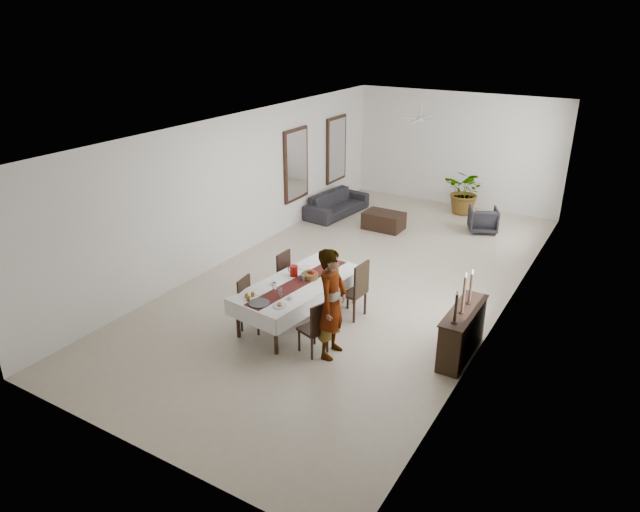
# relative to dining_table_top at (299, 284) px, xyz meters

# --- Properties ---
(floor) EXTENTS (6.00, 12.00, 0.00)m
(floor) POSITION_rel_dining_table_top_xyz_m (0.12, 2.10, -0.72)
(floor) COLOR beige
(floor) RESTS_ON ground
(ceiling) EXTENTS (6.00, 12.00, 0.02)m
(ceiling) POSITION_rel_dining_table_top_xyz_m (0.12, 2.10, 2.48)
(ceiling) COLOR white
(ceiling) RESTS_ON wall_back
(wall_back) EXTENTS (6.00, 0.02, 3.20)m
(wall_back) POSITION_rel_dining_table_top_xyz_m (0.12, 8.10, 0.88)
(wall_back) COLOR white
(wall_back) RESTS_ON floor
(wall_front) EXTENTS (6.00, 0.02, 3.20)m
(wall_front) POSITION_rel_dining_table_top_xyz_m (0.12, -3.90, 0.88)
(wall_front) COLOR white
(wall_front) RESTS_ON floor
(wall_left) EXTENTS (0.02, 12.00, 3.20)m
(wall_left) POSITION_rel_dining_table_top_xyz_m (-2.88, 2.10, 0.88)
(wall_left) COLOR white
(wall_left) RESTS_ON floor
(wall_right) EXTENTS (0.02, 12.00, 3.20)m
(wall_right) POSITION_rel_dining_table_top_xyz_m (3.12, 2.10, 0.88)
(wall_right) COLOR white
(wall_right) RESTS_ON floor
(dining_table_top) EXTENTS (1.27, 2.47, 0.05)m
(dining_table_top) POSITION_rel_dining_table_top_xyz_m (0.00, 0.00, 0.00)
(dining_table_top) COLOR black
(dining_table_top) RESTS_ON table_leg_fl
(table_leg_fl) EXTENTS (0.08, 0.08, 0.69)m
(table_leg_fl) POSITION_rel_dining_table_top_xyz_m (-0.57, -1.07, -0.37)
(table_leg_fl) COLOR black
(table_leg_fl) RESTS_ON floor
(table_leg_fr) EXTENTS (0.08, 0.08, 0.69)m
(table_leg_fr) POSITION_rel_dining_table_top_xyz_m (0.30, -1.17, -0.37)
(table_leg_fr) COLOR black
(table_leg_fr) RESTS_ON floor
(table_leg_bl) EXTENTS (0.08, 0.08, 0.69)m
(table_leg_bl) POSITION_rel_dining_table_top_xyz_m (-0.30, 1.17, -0.37)
(table_leg_bl) COLOR black
(table_leg_bl) RESTS_ON floor
(table_leg_br) EXTENTS (0.08, 0.08, 0.69)m
(table_leg_br) POSITION_rel_dining_table_top_xyz_m (0.57, 1.07, -0.37)
(table_leg_br) COLOR black
(table_leg_br) RESTS_ON floor
(tablecloth_top) EXTENTS (1.46, 2.67, 0.01)m
(tablecloth_top) POSITION_rel_dining_table_top_xyz_m (0.00, 0.00, 0.03)
(tablecloth_top) COLOR white
(tablecloth_top) RESTS_ON dining_table_top
(tablecloth_drape_left) EXTENTS (0.32, 2.53, 0.30)m
(tablecloth_drape_left) POSITION_rel_dining_table_top_xyz_m (-0.57, 0.07, -0.11)
(tablecloth_drape_left) COLOR silver
(tablecloth_drape_left) RESTS_ON dining_table_top
(tablecloth_drape_right) EXTENTS (0.32, 2.53, 0.30)m
(tablecloth_drape_right) POSITION_rel_dining_table_top_xyz_m (0.57, -0.07, -0.11)
(tablecloth_drape_right) COLOR white
(tablecloth_drape_right) RESTS_ON dining_table_top
(tablecloth_drape_near) EXTENTS (1.16, 0.15, 0.30)m
(tablecloth_drape_near) POSITION_rel_dining_table_top_xyz_m (-0.15, -1.26, -0.11)
(tablecloth_drape_near) COLOR white
(tablecloth_drape_near) RESTS_ON dining_table_top
(tablecloth_drape_far) EXTENTS (1.16, 0.15, 0.30)m
(tablecloth_drape_far) POSITION_rel_dining_table_top_xyz_m (0.15, 1.26, -0.11)
(tablecloth_drape_far) COLOR white
(tablecloth_drape_far) RESTS_ON dining_table_top
(table_runner) EXTENTS (0.64, 2.49, 0.00)m
(table_runner) POSITION_rel_dining_table_top_xyz_m (0.00, 0.00, 0.04)
(table_runner) COLOR maroon
(table_runner) RESTS_ON tablecloth_top
(red_pitcher) EXTENTS (0.16, 0.16, 0.20)m
(red_pitcher) POSITION_rel_dining_table_top_xyz_m (-0.23, 0.18, 0.13)
(red_pitcher) COLOR maroon
(red_pitcher) RESTS_ON tablecloth_top
(pitcher_handle) EXTENTS (0.12, 0.03, 0.12)m
(pitcher_handle) POSITION_rel_dining_table_top_xyz_m (-0.31, 0.19, 0.13)
(pitcher_handle) COLOR maroon
(pitcher_handle) RESTS_ON red_pitcher
(wine_glass_near) EXTENTS (0.07, 0.07, 0.17)m
(wine_glass_near) POSITION_rel_dining_table_top_xyz_m (0.04, -0.65, 0.12)
(wine_glass_near) COLOR white
(wine_glass_near) RESTS_ON tablecloth_top
(wine_glass_mid) EXTENTS (0.07, 0.07, 0.17)m
(wine_glass_mid) POSITION_rel_dining_table_top_xyz_m (-0.16, -0.53, 0.12)
(wine_glass_mid) COLOR white
(wine_glass_mid) RESTS_ON tablecloth_top
(wine_glass_far) EXTENTS (0.07, 0.07, 0.17)m
(wine_glass_far) POSITION_rel_dining_table_top_xyz_m (0.05, 0.04, 0.12)
(wine_glass_far) COLOR white
(wine_glass_far) RESTS_ON tablecloth_top
(teacup_right) EXTENTS (0.09, 0.09, 0.06)m
(teacup_right) POSITION_rel_dining_table_top_xyz_m (0.22, -0.62, 0.07)
(teacup_right) COLOR silver
(teacup_right) RESTS_ON saucer_right
(saucer_right) EXTENTS (0.15, 0.15, 0.01)m
(saucer_right) POSITION_rel_dining_table_top_xyz_m (0.22, -0.62, 0.04)
(saucer_right) COLOR silver
(saucer_right) RESTS_ON tablecloth_top
(teacup_left) EXTENTS (0.09, 0.09, 0.06)m
(teacup_left) POSITION_rel_dining_table_top_xyz_m (-0.34, -0.31, 0.07)
(teacup_left) COLOR white
(teacup_left) RESTS_ON saucer_left
(saucer_left) EXTENTS (0.15, 0.15, 0.01)m
(saucer_left) POSITION_rel_dining_table_top_xyz_m (-0.34, -0.31, 0.04)
(saucer_left) COLOR white
(saucer_left) RESTS_ON tablecloth_top
(plate_near_right) EXTENTS (0.24, 0.24, 0.01)m
(plate_near_right) POSITION_rel_dining_table_top_xyz_m (0.22, -0.92, 0.04)
(plate_near_right) COLOR silver
(plate_near_right) RESTS_ON tablecloth_top
(bread_near_right) EXTENTS (0.09, 0.09, 0.09)m
(bread_near_right) POSITION_rel_dining_table_top_xyz_m (0.22, -0.92, 0.07)
(bread_near_right) COLOR tan
(bread_near_right) RESTS_ON plate_near_right
(plate_near_left) EXTENTS (0.24, 0.24, 0.01)m
(plate_near_left) POSITION_rel_dining_table_top_xyz_m (-0.38, -0.70, 0.04)
(plate_near_left) COLOR white
(plate_near_left) RESTS_ON tablecloth_top
(plate_far_left) EXTENTS (0.24, 0.24, 0.01)m
(plate_far_left) POSITION_rel_dining_table_top_xyz_m (-0.25, 0.58, 0.04)
(plate_far_left) COLOR white
(plate_far_left) RESTS_ON tablecloth_top
(serving_tray) EXTENTS (0.36, 0.36, 0.02)m
(serving_tray) POSITION_rel_dining_table_top_xyz_m (-0.13, -1.03, 0.05)
(serving_tray) COLOR #3A3A3E
(serving_tray) RESTS_ON tablecloth_top
(jam_jar_a) EXTENTS (0.06, 0.06, 0.07)m
(jam_jar_a) POSITION_rel_dining_table_top_xyz_m (-0.34, -1.03, 0.07)
(jam_jar_a) COLOR brown
(jam_jar_a) RESTS_ON tablecloth_top
(jam_jar_b) EXTENTS (0.06, 0.06, 0.07)m
(jam_jar_b) POSITION_rel_dining_table_top_xyz_m (-0.44, -0.96, 0.07)
(jam_jar_b) COLOR brown
(jam_jar_b) RESTS_ON tablecloth_top
(jam_jar_c) EXTENTS (0.06, 0.06, 0.07)m
(jam_jar_c) POSITION_rel_dining_table_top_xyz_m (-0.37, -0.87, 0.07)
(jam_jar_c) COLOR #956015
(jam_jar_c) RESTS_ON tablecloth_top
(fruit_basket) EXTENTS (0.30, 0.30, 0.10)m
(fruit_basket) POSITION_rel_dining_table_top_xyz_m (0.08, 0.24, 0.08)
(fruit_basket) COLOR brown
(fruit_basket) RESTS_ON tablecloth_top
(fruit_red) EXTENTS (0.09, 0.09, 0.09)m
(fruit_red) POSITION_rel_dining_table_top_xyz_m (0.11, 0.26, 0.16)
(fruit_red) COLOR #A6101B
(fruit_red) RESTS_ON fruit_basket
(fruit_green) EXTENTS (0.08, 0.08, 0.08)m
(fruit_green) POSITION_rel_dining_table_top_xyz_m (0.04, 0.27, 0.16)
(fruit_green) COLOR olive
(fruit_green) RESTS_ON fruit_basket
(chair_right_near_seat) EXTENTS (0.51, 0.51, 0.05)m
(chair_right_near_seat) POSITION_rel_dining_table_top_xyz_m (0.78, -0.80, -0.29)
(chair_right_near_seat) COLOR black
(chair_right_near_seat) RESTS_ON chair_right_near_leg_fl
(chair_right_near_leg_fl) EXTENTS (0.05, 0.05, 0.40)m
(chair_right_near_leg_fl) POSITION_rel_dining_table_top_xyz_m (0.88, -1.01, -0.52)
(chair_right_near_leg_fl) COLOR black
(chair_right_near_leg_fl) RESTS_ON floor
(chair_right_near_leg_fr) EXTENTS (0.05, 0.05, 0.40)m
(chair_right_near_leg_fr) POSITION_rel_dining_table_top_xyz_m (0.99, -0.70, -0.52)
(chair_right_near_leg_fr) COLOR black
(chair_right_near_leg_fr) RESTS_ON floor
(chair_right_near_leg_bl) EXTENTS (0.05, 0.05, 0.40)m
(chair_right_near_leg_bl) POSITION_rel_dining_table_top_xyz_m (0.57, -0.90, -0.52)
(chair_right_near_leg_bl) COLOR black
(chair_right_near_leg_bl) RESTS_ON floor
(chair_right_near_leg_br) EXTENTS (0.05, 0.05, 0.40)m
(chair_right_near_leg_br) POSITION_rel_dining_table_top_xyz_m (0.68, -0.59, -0.52)
(chair_right_near_leg_br) COLOR black
(chair_right_near_leg_br) RESTS_ON floor
(chair_right_near_back) EXTENTS (0.17, 0.39, 0.51)m
(chair_right_near_back) POSITION_rel_dining_table_top_xyz_m (0.95, -0.86, -0.02)
(chair_right_near_back) COLOR black
(chair_right_near_back) RESTS_ON chair_right_near_seat
(chair_right_far_seat) EXTENTS (0.50, 0.50, 0.05)m
(chair_right_far_seat) POSITION_rel_dining_table_top_xyz_m (0.73, 0.61, -0.23)
(chair_right_far_seat) COLOR black
(chair_right_far_seat) RESTS_ON chair_right_far_leg_fl
(chair_right_far_leg_fl) EXTENTS (0.05, 0.05, 0.46)m
(chair_right_far_leg_fl) POSITION_rel_dining_table_top_xyz_m (0.91, 0.40, -0.49)
(chair_right_far_leg_fl) COLOR black
(chair_right_far_leg_fl) RESTS_ON floor
(chair_right_far_leg_fr) EXTENTS (0.05, 0.05, 0.46)m
(chair_right_far_leg_fr) POSITION_rel_dining_table_top_xyz_m (0.94, 0.78, -0.49)
(chair_right_far_leg_fr) COLOR black
(chair_right_far_leg_fr) RESTS_ON floor
(chair_right_far_leg_bl) EXTENTS (0.05, 0.05, 0.46)m
(chair_right_far_leg_bl) POSITION_rel_dining_table_top_xyz_m (0.53, 0.43, -0.49)
(chair_right_far_leg_bl) COLOR black
(chair_right_far_leg_bl) RESTS_ON floor
(chair_right_far_leg_br) EXTENTS (0.05, 0.05, 0.46)m
(chair_right_far_leg_br) POSITION_rel_dining_table_top_xyz_m (0.56, 0.81, -0.49)
(chair_right_far_leg_br) COLOR black
(chair_right_far_leg_br) RESTS_ON floor
(chair_right_far_back) EXTENTS (0.08, 0.47, 0.59)m
(chair_right_far_back) POSITION_rel_dining_table_top_xyz_m (0.94, 0.59, 0.09)
(chair_right_far_back) COLOR black
(chair_right_far_back) RESTS_ON chair_right_far_seat
(chair_left_near_seat) EXTENTS (0.46, 0.46, 0.05)m
(chair_left_near_seat) POSITION_rel_dining_table_top_xyz_m (-0.50, -0.69, -0.29)
(chair_left_near_seat) COLOR black
(chair_left_near_seat) RESTS_ON chair_left_near_leg_fl
(chair_left_near_leg_fl) EXTENTS (0.05, 0.05, 0.40)m
(chair_left_near_leg_fl) POSITION_rel_dining_table_top_xyz_m (-0.69, -0.55, -0.52)
(chair_left_near_leg_fl) COLOR black
(chair_left_near_leg_fl) RESTS_ON floor
(chair_left_near_leg_fr) EXTENTS (0.05, 0.05, 0.40)m
(chair_left_near_leg_fr) POSITION_rel_dining_table_top_xyz_m (-0.64, -0.88, -0.52)
(chair_left_near_leg_fr) COLOR black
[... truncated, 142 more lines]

